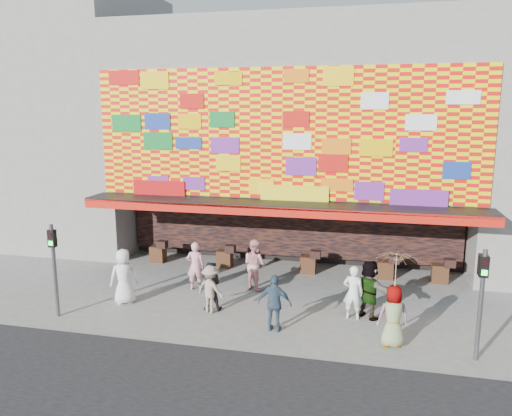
% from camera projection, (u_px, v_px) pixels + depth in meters
% --- Properties ---
extents(ground, '(90.00, 90.00, 0.00)m').
position_uv_depth(ground, '(259.00, 315.00, 15.92)').
color(ground, slate).
rests_on(ground, ground).
extents(shop_building, '(15.20, 9.40, 10.00)m').
position_uv_depth(shop_building, '(299.00, 137.00, 22.72)').
color(shop_building, gray).
rests_on(shop_building, ground).
extents(neighbor_left, '(11.00, 8.00, 12.00)m').
position_uv_depth(neighbor_left, '(45.00, 119.00, 25.31)').
color(neighbor_left, gray).
rests_on(neighbor_left, ground).
extents(signal_left, '(0.22, 0.20, 3.00)m').
position_uv_depth(signal_left, '(54.00, 260.00, 15.51)').
color(signal_left, '#59595B').
rests_on(signal_left, ground).
extents(signal_right, '(0.22, 0.20, 3.00)m').
position_uv_depth(signal_right, '(482.00, 292.00, 12.74)').
color(signal_right, '#59595B').
rests_on(signal_right, ground).
extents(ped_a, '(1.10, 1.02, 1.88)m').
position_uv_depth(ped_a, '(124.00, 276.00, 16.76)').
color(ped_a, white).
rests_on(ped_a, ground).
extents(ped_b, '(0.71, 0.53, 1.79)m').
position_uv_depth(ped_b, '(195.00, 266.00, 18.05)').
color(ped_b, pink).
rests_on(ped_b, ground).
extents(ped_c, '(0.92, 0.80, 1.62)m').
position_uv_depth(ped_c, '(210.00, 286.00, 16.23)').
color(ped_c, black).
rests_on(ped_c, ground).
extents(ped_d, '(1.14, 0.88, 1.56)m').
position_uv_depth(ped_d, '(211.00, 289.00, 16.05)').
color(ped_d, gray).
rests_on(ped_d, ground).
extents(ped_e, '(1.03, 0.46, 1.73)m').
position_uv_depth(ped_e, '(275.00, 303.00, 14.65)').
color(ped_e, '#394F64').
rests_on(ped_e, ground).
extents(ped_f, '(1.70, 1.51, 1.87)m').
position_uv_depth(ped_f, '(369.00, 289.00, 15.58)').
color(ped_f, gray).
rests_on(ped_f, ground).
extents(ped_g, '(0.96, 0.74, 1.75)m').
position_uv_depth(ped_g, '(393.00, 316.00, 13.70)').
color(ped_g, gray).
rests_on(ped_g, ground).
extents(ped_h, '(0.65, 0.45, 1.72)m').
position_uv_depth(ped_h, '(353.00, 292.00, 15.53)').
color(ped_h, white).
rests_on(ped_h, ground).
extents(ped_i, '(1.15, 1.09, 1.86)m').
position_uv_depth(ped_i, '(255.00, 264.00, 18.13)').
color(ped_i, pink).
rests_on(ped_i, ground).
extents(parasol, '(1.20, 1.22, 1.95)m').
position_uv_depth(parasol, '(396.00, 270.00, 13.44)').
color(parasol, beige).
rests_on(parasol, ground).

